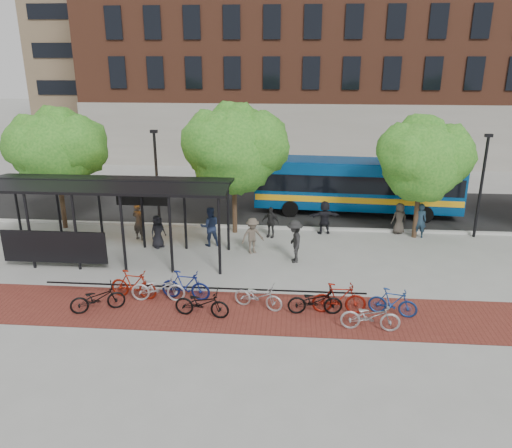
# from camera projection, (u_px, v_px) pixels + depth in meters

# --- Properties ---
(ground) EXTENTS (160.00, 160.00, 0.00)m
(ground) POSITION_uv_depth(u_px,v_px,m) (293.00, 259.00, 22.24)
(ground) COLOR #9E9E99
(ground) RESTS_ON ground
(asphalt_street) EXTENTS (160.00, 8.00, 0.01)m
(asphalt_street) POSITION_uv_depth(u_px,v_px,m) (294.00, 207.00, 29.79)
(asphalt_street) COLOR black
(asphalt_street) RESTS_ON ground
(curb) EXTENTS (160.00, 0.25, 0.12)m
(curb) POSITION_uv_depth(u_px,v_px,m) (294.00, 228.00, 26.00)
(curb) COLOR #B7B7B2
(curb) RESTS_ON ground
(brick_strip) EXTENTS (24.00, 3.00, 0.01)m
(brick_strip) POSITION_uv_depth(u_px,v_px,m) (235.00, 312.00, 17.68)
(brick_strip) COLOR maroon
(brick_strip) RESTS_ON ground
(bike_rack_rail) EXTENTS (12.00, 0.05, 0.95)m
(bike_rack_rail) POSITION_uv_depth(u_px,v_px,m) (203.00, 299.00, 18.63)
(bike_rack_rail) COLOR black
(bike_rack_rail) RESTS_ON ground
(building_brick) EXTENTS (55.00, 14.00, 20.00)m
(building_brick) POSITION_uv_depth(u_px,v_px,m) (416.00, 38.00, 42.77)
(building_brick) COLOR brown
(building_brick) RESTS_ON ground
(bus_shelter) EXTENTS (10.60, 3.07, 3.60)m
(bus_shelter) POSITION_uv_depth(u_px,v_px,m) (105.00, 193.00, 21.44)
(bus_shelter) COLOR black
(bus_shelter) RESTS_ON ground
(tree_a) EXTENTS (4.90, 4.00, 6.18)m
(tree_a) POSITION_uv_depth(u_px,v_px,m) (57.00, 147.00, 24.94)
(tree_a) COLOR #382619
(tree_a) RESTS_ON ground
(tree_b) EXTENTS (5.15, 4.20, 6.47)m
(tree_b) POSITION_uv_depth(u_px,v_px,m) (236.00, 145.00, 24.18)
(tree_b) COLOR #382619
(tree_b) RESTS_ON ground
(tree_c) EXTENTS (4.66, 3.80, 5.92)m
(tree_c) POSITION_uv_depth(u_px,v_px,m) (424.00, 157.00, 23.63)
(tree_c) COLOR #382619
(tree_c) RESTS_ON ground
(lamp_post_left) EXTENTS (0.35, 0.20, 5.12)m
(lamp_post_left) POSITION_uv_depth(u_px,v_px,m) (157.00, 177.00, 25.28)
(lamp_post_left) COLOR black
(lamp_post_left) RESTS_ON ground
(lamp_post_right) EXTENTS (0.35, 0.20, 5.12)m
(lamp_post_right) POSITION_uv_depth(u_px,v_px,m) (482.00, 183.00, 24.06)
(lamp_post_right) COLOR black
(lamp_post_right) RESTS_ON ground
(bus) EXTENTS (11.48, 3.22, 3.06)m
(bus) POSITION_uv_depth(u_px,v_px,m) (357.00, 183.00, 28.12)
(bus) COLOR navy
(bus) RESTS_ON ground
(bike_0) EXTENTS (2.00, 1.38, 1.00)m
(bike_0) POSITION_uv_depth(u_px,v_px,m) (98.00, 298.00, 17.59)
(bike_0) COLOR black
(bike_0) RESTS_ON ground
(bike_1) EXTENTS (1.89, 0.79, 1.10)m
(bike_1) POSITION_uv_depth(u_px,v_px,m) (134.00, 284.00, 18.53)
(bike_1) COLOR maroon
(bike_1) RESTS_ON ground
(bike_2) EXTENTS (2.03, 0.80, 1.05)m
(bike_2) POSITION_uv_depth(u_px,v_px,m) (158.00, 288.00, 18.31)
(bike_2) COLOR #B2B2B5
(bike_2) RESTS_ON ground
(bike_3) EXTENTS (1.93, 0.78, 1.13)m
(bike_3) POSITION_uv_depth(u_px,v_px,m) (186.00, 285.00, 18.41)
(bike_3) COLOR navy
(bike_3) RESTS_ON ground
(bike_4) EXTENTS (2.01, 0.91, 1.02)m
(bike_4) POSITION_uv_depth(u_px,v_px,m) (202.00, 303.00, 17.21)
(bike_4) COLOR black
(bike_4) RESTS_ON ground
(bike_6) EXTENTS (1.95, 1.17, 0.97)m
(bike_6) POSITION_uv_depth(u_px,v_px,m) (258.00, 296.00, 17.77)
(bike_6) COLOR #ACABAE
(bike_6) RESTS_ON ground
(bike_8) EXTENTS (1.95, 0.79, 1.01)m
(bike_8) POSITION_uv_depth(u_px,v_px,m) (315.00, 301.00, 17.39)
(bike_8) COLOR black
(bike_8) RESTS_ON ground
(bike_9) EXTENTS (1.90, 0.54, 1.14)m
(bike_9) POSITION_uv_depth(u_px,v_px,m) (339.00, 298.00, 17.42)
(bike_9) COLOR maroon
(bike_9) RESTS_ON ground
(bike_10) EXTENTS (1.98, 0.78, 1.03)m
(bike_10) POSITION_uv_depth(u_px,v_px,m) (370.00, 316.00, 16.36)
(bike_10) COLOR #99999C
(bike_10) RESTS_ON ground
(bike_11) EXTENTS (1.75, 0.90, 1.01)m
(bike_11) POSITION_uv_depth(u_px,v_px,m) (393.00, 302.00, 17.28)
(bike_11) COLOR navy
(bike_11) RESTS_ON ground
(pedestrian_0) EXTENTS (0.88, 0.92, 1.58)m
(pedestrian_0) POSITION_uv_depth(u_px,v_px,m) (158.00, 231.00, 23.34)
(pedestrian_0) COLOR black
(pedestrian_0) RESTS_ON ground
(pedestrian_1) EXTENTS (0.80, 0.68, 1.87)m
(pedestrian_1) POSITION_uv_depth(u_px,v_px,m) (139.00, 221.00, 24.28)
(pedestrian_1) COLOR #37322C
(pedestrian_1) RESTS_ON ground
(pedestrian_2) EXTENTS (1.08, 0.94, 1.89)m
(pedestrian_2) POSITION_uv_depth(u_px,v_px,m) (210.00, 226.00, 23.54)
(pedestrian_2) COLOR #202B4B
(pedestrian_2) RESTS_ON ground
(pedestrian_3) EXTENTS (1.25, 1.08, 1.68)m
(pedestrian_3) POSITION_uv_depth(u_px,v_px,m) (252.00, 236.00, 22.63)
(pedestrian_3) COLOR brown
(pedestrian_3) RESTS_ON ground
(pedestrian_4) EXTENTS (0.98, 0.69, 1.55)m
(pedestrian_4) POSITION_uv_depth(u_px,v_px,m) (271.00, 222.00, 24.67)
(pedestrian_4) COLOR black
(pedestrian_4) RESTS_ON ground
(pedestrian_5) EXTENTS (1.66, 0.80, 1.71)m
(pedestrian_5) POSITION_uv_depth(u_px,v_px,m) (325.00, 217.00, 25.13)
(pedestrian_5) COLOR black
(pedestrian_5) RESTS_ON ground
(pedestrian_6) EXTENTS (0.88, 0.69, 1.59)m
(pedestrian_6) POSITION_uv_depth(u_px,v_px,m) (399.00, 218.00, 25.17)
(pedestrian_6) COLOR #3C3630
(pedestrian_6) RESTS_ON ground
(pedestrian_7) EXTENTS (0.68, 0.48, 1.76)m
(pedestrian_7) POSITION_uv_depth(u_px,v_px,m) (420.00, 221.00, 24.59)
(pedestrian_7) COLOR #1B2F40
(pedestrian_7) RESTS_ON ground
(pedestrian_9) EXTENTS (0.87, 1.32, 1.90)m
(pedestrian_9) POSITION_uv_depth(u_px,v_px,m) (295.00, 241.00, 21.65)
(pedestrian_9) COLOR black
(pedestrian_9) RESTS_ON ground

